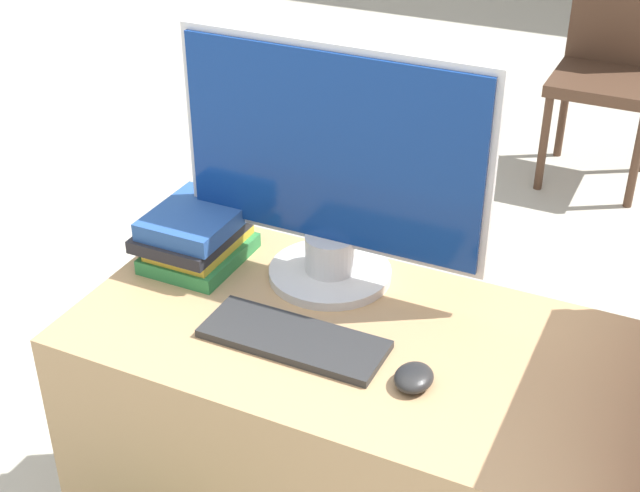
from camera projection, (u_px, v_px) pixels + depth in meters
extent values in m
cube|color=tan|center=(355.00, 477.00, 1.90)|extent=(1.12, 0.57, 0.75)
cylinder|color=silver|center=(330.00, 273.00, 1.88)|extent=(0.26, 0.26, 0.02)
cylinder|color=silver|center=(330.00, 253.00, 1.86)|extent=(0.11, 0.11, 0.08)
cube|color=silver|center=(332.00, 148.00, 1.74)|extent=(0.66, 0.01, 0.42)
cube|color=navy|center=(331.00, 149.00, 1.74)|extent=(0.63, 0.02, 0.40)
cube|color=#2D2D2D|center=(294.00, 339.00, 1.69)|extent=(0.36, 0.13, 0.02)
ellipsoid|color=#262626|center=(414.00, 378.00, 1.57)|extent=(0.07, 0.08, 0.03)
cube|color=#2D7F42|center=(199.00, 253.00, 1.94)|extent=(0.18, 0.22, 0.03)
cube|color=gold|center=(199.00, 243.00, 1.93)|extent=(0.15, 0.21, 0.02)
cube|color=#232328|center=(194.00, 231.00, 1.92)|extent=(0.18, 0.24, 0.03)
cube|color=#285199|center=(197.00, 218.00, 1.90)|extent=(0.18, 0.22, 0.04)
cylinder|color=#4C3323|center=(544.00, 143.00, 3.78)|extent=(0.04, 0.04, 0.43)
cylinder|color=#4C3323|center=(636.00, 160.00, 3.63)|extent=(0.04, 0.04, 0.43)
cylinder|color=#4C3323|center=(563.00, 112.00, 4.07)|extent=(0.04, 0.04, 0.43)
cube|color=#4C3323|center=(607.00, 82.00, 3.73)|extent=(0.44, 0.44, 0.05)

